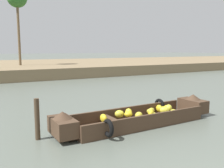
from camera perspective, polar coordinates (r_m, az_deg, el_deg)
ground_plane at (r=12.03m, az=-11.88°, el=-4.25°), size 300.00×300.00×0.00m
riverbank_strip at (r=30.08m, az=-22.40°, el=3.48°), size 160.00×20.00×0.95m
banana_boat at (r=8.45m, az=6.26°, el=-7.50°), size 5.86×2.06×0.79m
mooring_post at (r=7.25m, az=-16.86°, el=-7.77°), size 0.14×0.14×1.17m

